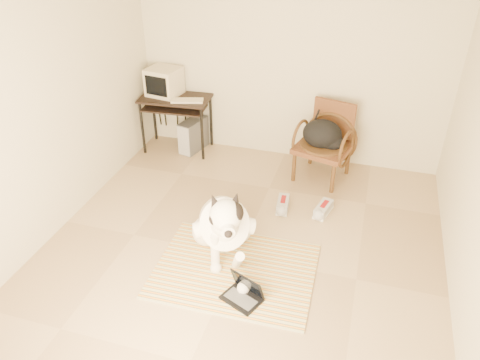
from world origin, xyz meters
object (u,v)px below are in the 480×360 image
at_px(laptop, 244,293).
at_px(pc_tower, 193,135).
at_px(crt_monitor, 164,82).
at_px(dog, 224,225).
at_px(rattan_chair, 325,142).
at_px(computer_desk, 175,105).
at_px(backpack, 324,135).

relative_size(laptop, pc_tower, 0.81).
bearing_deg(crt_monitor, dog, -53.43).
height_order(dog, rattan_chair, rattan_chair).
relative_size(dog, crt_monitor, 2.43).
xyz_separation_m(computer_desk, pc_tower, (0.22, 0.06, -0.45)).
xyz_separation_m(dog, backpack, (0.71, 1.76, 0.23)).
height_order(laptop, pc_tower, pc_tower).
distance_m(dog, crt_monitor, 2.59).
bearing_deg(pc_tower, rattan_chair, -5.68).
relative_size(rattan_chair, backpack, 1.84).
bearing_deg(laptop, rattan_chair, 81.27).
relative_size(dog, computer_desk, 1.16).
xyz_separation_m(crt_monitor, backpack, (2.21, -0.27, -0.36)).
bearing_deg(laptop, backpack, 81.44).
bearing_deg(pc_tower, backpack, -7.86).
bearing_deg(computer_desk, pc_tower, 14.85).
xyz_separation_m(crt_monitor, rattan_chair, (2.23, -0.20, -0.48)).
height_order(laptop, crt_monitor, crt_monitor).
bearing_deg(pc_tower, computer_desk, -165.15).
height_order(pc_tower, rattan_chair, rattan_chair).
xyz_separation_m(laptop, backpack, (0.35, 2.30, 0.53)).
bearing_deg(laptop, pc_tower, 120.19).
height_order(computer_desk, pc_tower, computer_desk).
height_order(laptop, rattan_chair, rattan_chair).
bearing_deg(crt_monitor, laptop, -53.91).
distance_m(computer_desk, pc_tower, 0.50).
height_order(crt_monitor, pc_tower, crt_monitor).
relative_size(dog, laptop, 2.72).
xyz_separation_m(laptop, computer_desk, (-1.70, 2.49, 0.59)).
bearing_deg(dog, backpack, 68.07).
relative_size(computer_desk, pc_tower, 1.90).
height_order(computer_desk, rattan_chair, rattan_chair).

